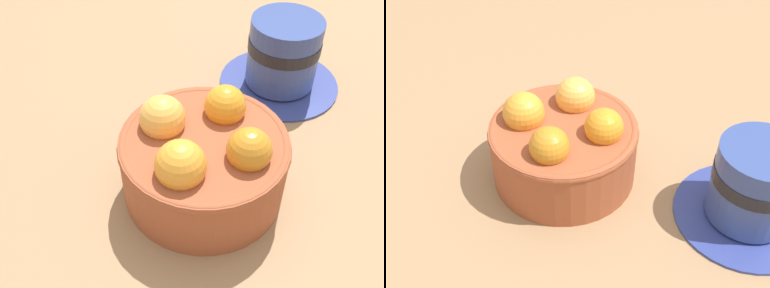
% 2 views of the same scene
% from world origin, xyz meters
% --- Properties ---
extents(ground_plane, '(1.31, 1.18, 0.04)m').
position_xyz_m(ground_plane, '(0.00, 0.00, -0.02)').
color(ground_plane, '#997551').
extents(terracotta_bowl, '(0.16, 0.16, 0.10)m').
position_xyz_m(terracotta_bowl, '(-0.00, -0.00, 0.04)').
color(terracotta_bowl, '#9E4C2D').
rests_on(terracotta_bowl, ground_plane).
extents(coffee_cup, '(0.15, 0.15, 0.09)m').
position_xyz_m(coffee_cup, '(0.01, 0.20, 0.04)').
color(coffee_cup, '#313E8A').
rests_on(coffee_cup, ground_plane).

